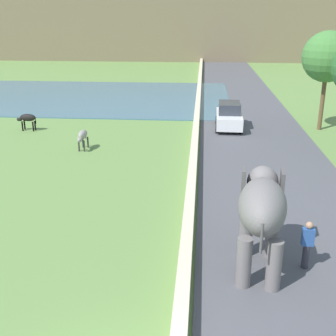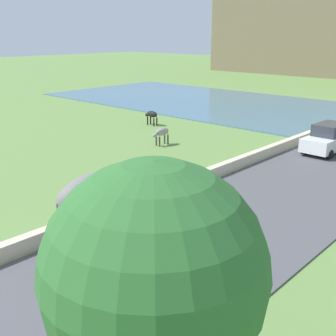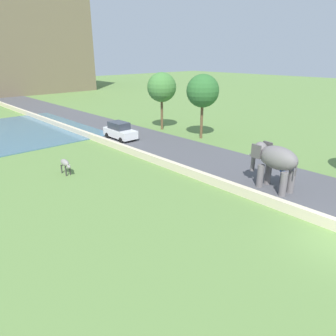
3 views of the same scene
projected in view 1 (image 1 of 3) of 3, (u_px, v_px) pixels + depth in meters
The scene contains 9 objects.
road_surface at pixel (256, 140), 27.19m from camera, with size 7.00×120.00×0.06m, color #4C4C51.
barrier_wall at pixel (195, 143), 25.51m from camera, with size 0.40×110.00×0.61m, color beige.
lake at pixel (40, 96), 41.58m from camera, with size 36.00×18.00×0.08m, color #426B84.
elephant at pixel (262, 209), 12.91m from camera, with size 1.71×3.54×2.99m.
person_beside_elephant at pixel (307, 244), 13.25m from camera, with size 0.36×0.22×1.63m.
car_white at pixel (229, 116), 29.59m from camera, with size 1.86×4.04×1.80m.
cow_grey at pixel (83, 136), 25.06m from camera, with size 0.47×1.39×1.15m.
cow_black at pixel (27, 118), 29.20m from camera, with size 1.41×0.53×1.15m.
tree_near at pixel (328, 57), 28.10m from camera, with size 3.31×3.31×6.52m.
Camera 1 is at (1.61, -6.55, 7.55)m, focal length 46.31 mm.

